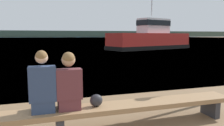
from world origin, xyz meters
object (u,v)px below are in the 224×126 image
shopping_bag (96,100)px  tugboat_red (151,39)px  bench_main (59,115)px  person_right (69,84)px  person_left (43,86)px

shopping_bag → tugboat_red: (11.37, 20.03, 0.61)m
bench_main → tugboat_red: 23.38m
person_right → shopping_bag: person_right is taller
person_left → shopping_bag: 0.93m
person_left → tugboat_red: size_ratio=0.09×
person_left → tugboat_red: tugboat_red is taller
person_left → tugboat_red: 23.49m
bench_main → person_right: bearing=0.5°
person_left → tugboat_red: (12.24, 20.05, 0.29)m
person_right → tugboat_red: 23.28m
bench_main → tugboat_red: size_ratio=0.58×
person_right → tugboat_red: bearing=59.5°
person_right → tugboat_red: (11.83, 20.05, 0.29)m
bench_main → tugboat_red: (12.00, 20.05, 0.80)m
person_left → tugboat_red: bearing=58.6°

